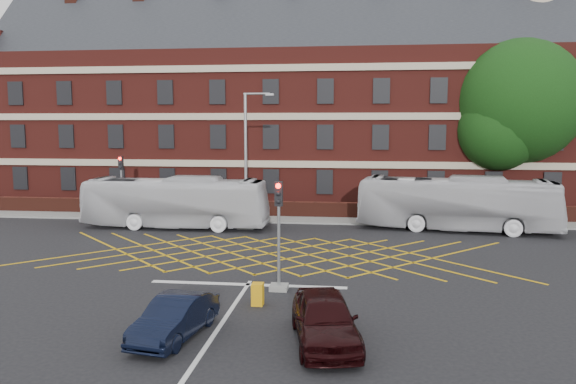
# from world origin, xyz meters

# --- Properties ---
(ground) EXTENTS (120.00, 120.00, 0.00)m
(ground) POSITION_xyz_m (0.00, 0.00, 0.00)
(ground) COLOR black
(ground) RESTS_ON ground
(victorian_building) EXTENTS (51.00, 12.17, 20.40)m
(victorian_building) POSITION_xyz_m (0.25, 22.00, 7.84)
(victorian_building) COLOR #581B16
(victorian_building) RESTS_ON ground
(boundary_wall) EXTENTS (56.00, 0.50, 1.10)m
(boundary_wall) POSITION_xyz_m (0.00, 13.00, 0.55)
(boundary_wall) COLOR #471B13
(boundary_wall) RESTS_ON ground
(far_pavement) EXTENTS (60.00, 3.00, 0.12)m
(far_pavement) POSITION_xyz_m (0.00, 12.00, 0.06)
(far_pavement) COLOR slate
(far_pavement) RESTS_ON ground
(box_junction_hatching) EXTENTS (8.22, 8.22, 0.02)m
(box_junction_hatching) POSITION_xyz_m (0.00, 2.00, 0.01)
(box_junction_hatching) COLOR #CC990C
(box_junction_hatching) RESTS_ON ground
(stop_line) EXTENTS (8.00, 0.30, 0.02)m
(stop_line) POSITION_xyz_m (0.00, -3.50, 0.01)
(stop_line) COLOR silver
(stop_line) RESTS_ON ground
(centre_line) EXTENTS (0.15, 14.00, 0.02)m
(centre_line) POSITION_xyz_m (0.00, -10.00, 0.01)
(centre_line) COLOR silver
(centre_line) RESTS_ON ground
(bus_left) EXTENTS (11.56, 2.87, 3.21)m
(bus_left) POSITION_xyz_m (-6.86, 8.31, 1.60)
(bus_left) COLOR silver
(bus_left) RESTS_ON ground
(bus_right) EXTENTS (12.19, 4.61, 3.32)m
(bus_right) POSITION_xyz_m (10.39, 9.50, 1.66)
(bus_right) COLOR #BDBDC1
(bus_right) RESTS_ON ground
(car_navy) EXTENTS (1.93, 3.97, 1.25)m
(car_navy) POSITION_xyz_m (-1.13, -9.28, 0.63)
(car_navy) COLOR black
(car_navy) RESTS_ON ground
(car_maroon) EXTENTS (2.58, 4.69, 1.51)m
(car_maroon) POSITION_xyz_m (3.43, -9.18, 0.76)
(car_maroon) COLOR black
(car_maroon) RESTS_ON ground
(deciduous_tree) EXTENTS (8.87, 8.87, 12.45)m
(deciduous_tree) POSITION_xyz_m (15.70, 16.80, 7.40)
(deciduous_tree) COLOR black
(deciduous_tree) RESTS_ON ground
(traffic_light_near) EXTENTS (0.70, 0.70, 4.27)m
(traffic_light_near) POSITION_xyz_m (1.34, -4.04, 1.76)
(traffic_light_near) COLOR slate
(traffic_light_near) RESTS_ON ground
(traffic_light_far) EXTENTS (0.70, 0.70, 4.27)m
(traffic_light_far) POSITION_xyz_m (-11.62, 11.22, 1.76)
(traffic_light_far) COLOR slate
(traffic_light_far) RESTS_ON ground
(street_lamp) EXTENTS (2.25, 1.00, 8.33)m
(street_lamp) POSITION_xyz_m (-2.39, 8.64, 2.82)
(street_lamp) COLOR slate
(street_lamp) RESTS_ON ground
(direction_signs) EXTENTS (1.10, 0.16, 2.20)m
(direction_signs) POSITION_xyz_m (-13.10, 11.80, 1.38)
(direction_signs) COLOR gray
(direction_signs) RESTS_ON ground
(utility_cabinet) EXTENTS (0.41, 0.44, 0.80)m
(utility_cabinet) POSITION_xyz_m (0.83, -5.95, 0.40)
(utility_cabinet) COLOR orange
(utility_cabinet) RESTS_ON ground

